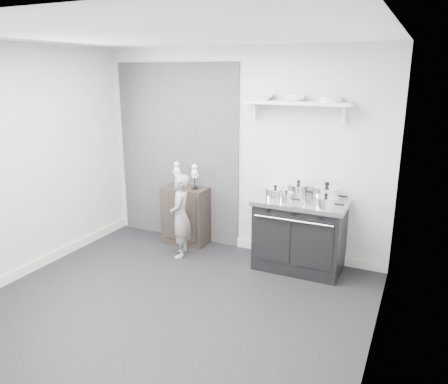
% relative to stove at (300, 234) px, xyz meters
% --- Properties ---
extents(ground, '(4.00, 4.00, 0.00)m').
position_rel_stove_xyz_m(ground, '(-0.96, -1.48, -0.45)').
color(ground, black).
rests_on(ground, ground).
extents(room_shell, '(4.02, 3.62, 2.71)m').
position_rel_stove_xyz_m(room_shell, '(-1.05, -1.33, 1.19)').
color(room_shell, silver).
rests_on(room_shell, ground).
extents(wall_shelf, '(1.30, 0.26, 0.24)m').
position_rel_stove_xyz_m(wall_shelf, '(-0.16, 0.20, 1.56)').
color(wall_shelf, silver).
rests_on(wall_shelf, room_shell).
extents(stove, '(1.10, 0.69, 0.88)m').
position_rel_stove_xyz_m(stove, '(0.00, 0.00, 0.00)').
color(stove, black).
rests_on(stove, ground).
extents(side_cabinet, '(0.63, 0.37, 0.82)m').
position_rel_stove_xyz_m(side_cabinet, '(-1.69, 0.13, -0.04)').
color(side_cabinet, black).
rests_on(side_cabinet, ground).
extents(child, '(0.39, 0.47, 1.11)m').
position_rel_stove_xyz_m(child, '(-1.52, -0.30, 0.11)').
color(child, gray).
rests_on(child, ground).
extents(pot_front_left, '(0.32, 0.24, 0.18)m').
position_rel_stove_xyz_m(pot_front_left, '(-0.30, -0.11, 0.51)').
color(pot_front_left, white).
rests_on(pot_front_left, stove).
extents(pot_back_left, '(0.36, 0.28, 0.21)m').
position_rel_stove_xyz_m(pot_back_left, '(-0.08, 0.15, 0.52)').
color(pot_back_left, white).
rests_on(pot_back_left, stove).
extents(pot_back_right, '(0.42, 0.33, 0.24)m').
position_rel_stove_xyz_m(pot_back_right, '(0.28, 0.09, 0.53)').
color(pot_back_right, white).
rests_on(pot_back_right, stove).
extents(pot_front_right, '(0.34, 0.26, 0.17)m').
position_rel_stove_xyz_m(pot_front_right, '(0.33, -0.18, 0.50)').
color(pot_front_right, white).
rests_on(pot_front_right, stove).
extents(pot_front_center, '(0.26, 0.17, 0.15)m').
position_rel_stove_xyz_m(pot_front_center, '(-0.14, -0.18, 0.50)').
color(pot_front_center, white).
rests_on(pot_front_center, stove).
extents(skeleton_full, '(0.12, 0.07, 0.41)m').
position_rel_stove_xyz_m(skeleton_full, '(-1.82, 0.13, 0.58)').
color(skeleton_full, white).
rests_on(skeleton_full, side_cabinet).
extents(skeleton_torso, '(0.11, 0.07, 0.40)m').
position_rel_stove_xyz_m(skeleton_torso, '(-1.54, 0.13, 0.57)').
color(skeleton_torso, white).
rests_on(skeleton_torso, side_cabinet).
extents(bowl_large, '(0.29, 0.29, 0.07)m').
position_rel_stove_xyz_m(bowl_large, '(-0.60, 0.19, 1.63)').
color(bowl_large, white).
rests_on(bowl_large, wall_shelf).
extents(bowl_small, '(0.23, 0.23, 0.07)m').
position_rel_stove_xyz_m(bowl_small, '(-0.18, 0.19, 1.63)').
color(bowl_small, white).
rests_on(bowl_small, wall_shelf).
extents(plate_stack, '(0.26, 0.26, 0.06)m').
position_rel_stove_xyz_m(plate_stack, '(0.23, 0.19, 1.62)').
color(plate_stack, white).
rests_on(plate_stack, wall_shelf).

